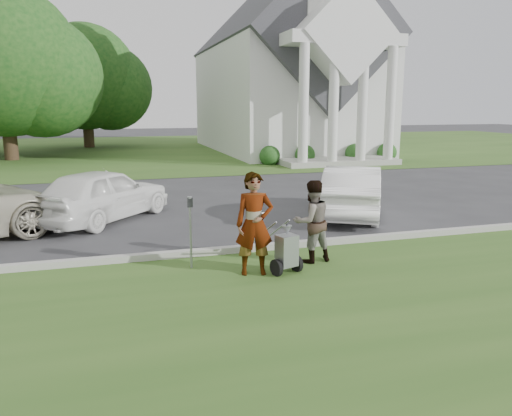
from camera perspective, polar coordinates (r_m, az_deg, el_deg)
name	(u,v)px	position (r m, az deg, el deg)	size (l,w,h in m)	color
ground	(252,260)	(10.22, -0.45, -5.92)	(120.00, 120.00, 0.00)	#333335
grass_strip	(308,319)	(7.57, 6.01, -12.46)	(80.00, 7.00, 0.01)	#31561D
church_lawn	(147,149)	(36.59, -12.32, 6.58)	(80.00, 30.00, 0.01)	#31561D
curb	(245,249)	(10.71, -1.27, -4.69)	(80.00, 0.18, 0.15)	#9E9E93
church	(286,61)	(34.64, 3.41, 16.39)	(9.19, 19.00, 24.10)	white
tree_left	(3,68)	(31.86, -26.97, 14.09)	(10.63, 8.40, 9.71)	#332316
tree_back	(85,82)	(39.41, -18.96, 13.45)	(9.61, 7.60, 8.89)	#332316
striping_cart	(286,251)	(9.29, 3.48, -4.98)	(0.75, 1.16, 1.01)	black
person_left	(254,225)	(9.10, -0.19, -1.92)	(0.69, 0.46, 1.90)	#999999
person_right	(312,222)	(9.93, 6.38, -1.61)	(0.80, 0.62, 1.64)	#999999
parking_meter_near	(190,224)	(9.51, -7.51, -1.80)	(0.10, 0.09, 1.41)	#93959B
car_b	(102,194)	(14.10, -17.14, 1.51)	(1.72, 4.27, 1.46)	white
car_d	(352,191)	(14.41, 10.93, 1.95)	(1.50, 4.31, 1.42)	white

